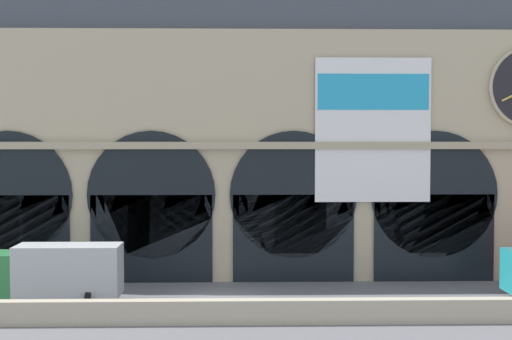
% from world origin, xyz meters
% --- Properties ---
extents(ground_plane, '(200.00, 200.00, 0.00)m').
position_xyz_m(ground_plane, '(0.00, 0.00, 0.00)').
color(ground_plane, slate).
extents(quay_parapet_wall, '(90.00, 0.70, 1.16)m').
position_xyz_m(quay_parapet_wall, '(0.00, -5.13, 0.58)').
color(quay_parapet_wall, '#B2A891').
rests_on(quay_parapet_wall, ground).
extents(station_building, '(44.85, 4.66, 18.59)m').
position_xyz_m(station_building, '(0.06, 7.11, 9.00)').
color(station_building, '#BCAD8C').
rests_on(station_building, ground).
extents(box_truck_midwest, '(7.50, 2.91, 3.12)m').
position_xyz_m(box_truck_midwest, '(-8.97, -0.56, 1.70)').
color(box_truck_midwest, '#2D7A42').
rests_on(box_truck_midwest, ground).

